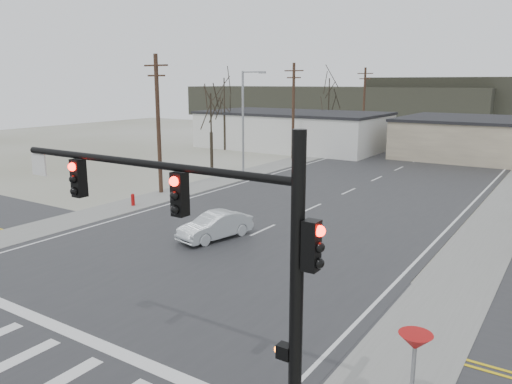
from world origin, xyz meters
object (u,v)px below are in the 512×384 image
(car_far_a, at_px, (447,146))
(car_far_b, at_px, (422,137))
(fire_hydrant, at_px, (133,200))
(traffic_signal_mast, at_px, (219,242))
(sedan_crossing, at_px, (215,226))

(car_far_a, xyz_separation_m, car_far_b, (-5.21, 8.60, 0.03))
(fire_hydrant, bearing_deg, traffic_signal_mast, -38.13)
(traffic_signal_mast, distance_m, fire_hydrant, 23.39)
(car_far_a, bearing_deg, fire_hydrant, 84.05)
(fire_hydrant, relative_size, sedan_crossing, 0.21)
(sedan_crossing, bearing_deg, traffic_signal_mast, -38.45)
(sedan_crossing, xyz_separation_m, car_far_b, (-2.66, 48.75, 0.10))
(fire_hydrant, bearing_deg, car_far_a, 73.00)
(fire_hydrant, height_order, car_far_b, car_far_b)
(sedan_crossing, relative_size, car_far_b, 0.90)
(traffic_signal_mast, xyz_separation_m, sedan_crossing, (-9.18, 11.58, -3.94))
(fire_hydrant, bearing_deg, sedan_crossing, -16.40)
(car_far_b, bearing_deg, fire_hydrant, -118.87)
(car_far_b, bearing_deg, traffic_signal_mast, -100.05)
(traffic_signal_mast, relative_size, car_far_b, 1.93)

